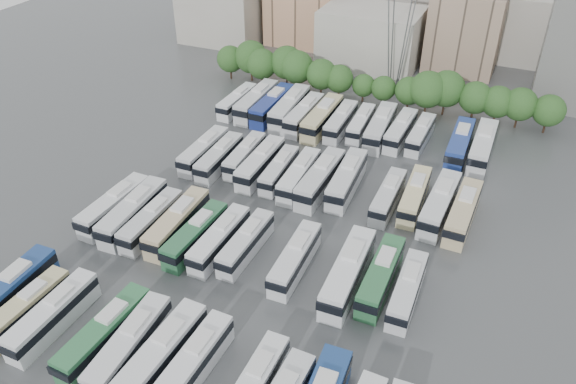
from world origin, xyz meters
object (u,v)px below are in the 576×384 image
at_px(bus_r1_s11, 381,276).
at_px(bus_r2_s7, 320,178).
at_px(bus_r0_s5, 130,345).
at_px(bus_r3_s6, 341,121).
at_px(bus_r3_s1, 257,101).
at_px(bus_r1_s12, 407,289).
at_px(bus_r3_s8, 380,127).
at_px(bus_r1_s0, 114,205).
at_px(bus_r2_s13, 463,212).
at_px(bus_r1_s2, 152,220).
at_px(bus_r2_s5, 279,170).
at_px(bus_r1_s6, 246,243).
at_px(bus_r3_s13, 483,146).
at_px(bus_r3_s5, 322,117).
at_px(bus_r2_s4, 260,163).
at_px(bus_r0_s2, 53,315).
at_px(bus_r3_s4, 304,114).
at_px(bus_r2_s2, 219,157).
at_px(bus_r2_s11, 415,195).
at_px(bus_r0_s1, 26,308).
at_px(bus_r1_s10, 348,272).
at_px(bus_r1_s3, 177,222).
at_px(bus_r1_s8, 295,258).
at_px(bus_r0_s0, 8,292).
at_px(bus_r3_s12, 460,144).
at_px(bus_r2_s10, 388,196).
at_px(bus_r3_s9, 400,130).
at_px(bus_r0_s7, 193,363).
at_px(bus_r2_s12, 440,203).
at_px(bus_r2_s1, 204,150).
at_px(bus_r3_s2, 272,105).
at_px(bus_r1_s4, 196,234).
at_px(bus_r0_s4, 105,333).
at_px(bus_r1_s5, 220,239).
at_px(bus_r0_s6, 161,355).
at_px(bus_r1_s1, 133,212).
at_px(bus_r3_s3, 290,108).
at_px(bus_r3_s7, 361,123).

height_order(bus_r1_s11, bus_r2_s7, bus_r2_s7).
height_order(bus_r0_s5, bus_r3_s6, bus_r0_s5).
bearing_deg(bus_r3_s1, bus_r1_s12, -45.45).
xyz_separation_m(bus_r1_s12, bus_r3_s8, (-13.19, 35.37, 0.34)).
bearing_deg(bus_r1_s0, bus_r2_s13, 23.73).
relative_size(bus_r1_s2, bus_r2_s5, 1.06).
relative_size(bus_r1_s6, bus_r1_s12, 1.01).
xyz_separation_m(bus_r3_s6, bus_r3_s13, (23.22, 0.46, 0.26)).
xyz_separation_m(bus_r1_s12, bus_r3_s5, (-23.21, 34.68, 0.37)).
height_order(bus_r1_s6, bus_r2_s4, bus_r2_s4).
xyz_separation_m(bus_r0_s2, bus_r3_s4, (6.54, 53.55, 0.12)).
relative_size(bus_r2_s2, bus_r2_s11, 0.99).
bearing_deg(bus_r0_s1, bus_r1_s10, 34.30).
bearing_deg(bus_r3_s13, bus_r1_s3, -132.73).
bearing_deg(bus_r0_s2, bus_r2_s2, 90.51).
relative_size(bus_r1_s8, bus_r1_s11, 0.96).
distance_m(bus_r0_s0, bus_r3_s12, 66.27).
bearing_deg(bus_r3_s8, bus_r2_s10, -73.75).
xyz_separation_m(bus_r2_s11, bus_r3_s9, (-6.45, 17.68, 0.02)).
distance_m(bus_r2_s2, bus_r2_s4, 6.60).
height_order(bus_r1_s12, bus_r3_s4, bus_r3_s4).
relative_size(bus_r0_s7, bus_r2_s12, 0.88).
distance_m(bus_r2_s2, bus_r2_s11, 29.64).
height_order(bus_r2_s4, bus_r2_s12, bus_r2_s12).
relative_size(bus_r1_s8, bus_r2_s1, 0.99).
bearing_deg(bus_r3_s2, bus_r2_s7, -48.57).
bearing_deg(bus_r1_s4, bus_r0_s4, -87.68).
bearing_deg(bus_r2_s11, bus_r3_s8, 117.70).
bearing_deg(bus_r2_s5, bus_r2_s4, 171.56).
height_order(bus_r1_s5, bus_r2_s2, bus_r2_s2).
bearing_deg(bus_r2_s10, bus_r2_s4, 178.42).
bearing_deg(bus_r2_s4, bus_r0_s6, -79.55).
bearing_deg(bus_r1_s6, bus_r1_s1, -177.02).
relative_size(bus_r2_s5, bus_r3_s1, 0.82).
bearing_deg(bus_r0_s7, bus_r2_s13, 62.18).
height_order(bus_r1_s2, bus_r3_s9, bus_r3_s9).
bearing_deg(bus_r1_s2, bus_r3_s13, 44.89).
distance_m(bus_r3_s3, bus_r3_s7, 13.13).
bearing_deg(bus_r0_s0, bus_r0_s5, -3.77).
bearing_deg(bus_r0_s4, bus_r3_s6, 85.95).
height_order(bus_r1_s0, bus_r1_s8, bus_r1_s0).
height_order(bus_r0_s6, bus_r3_s13, bus_r3_s13).
bearing_deg(bus_r2_s2, bus_r3_s13, 26.47).
xyz_separation_m(bus_r3_s2, bus_r3_s4, (6.47, -0.87, -0.10)).
xyz_separation_m(bus_r1_s0, bus_r1_s1, (3.24, -0.23, 0.08)).
height_order(bus_r1_s11, bus_r3_s13, bus_r3_s13).
xyz_separation_m(bus_r0_s0, bus_r2_s5, (16.58, 35.11, -0.30)).
height_order(bus_r0_s4, bus_r0_s6, bus_r0_s6).
distance_m(bus_r1_s4, bus_r3_s2, 37.46).
distance_m(bus_r2_s1, bus_r2_s7, 19.48).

